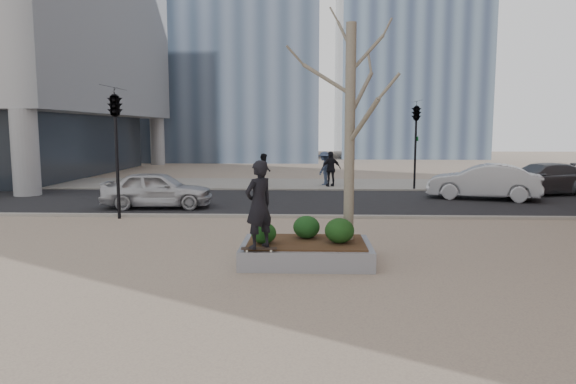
{
  "coord_description": "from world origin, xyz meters",
  "views": [
    {
      "loc": [
        1.02,
        -11.72,
        3.09
      ],
      "look_at": [
        0.5,
        2.0,
        1.4
      ],
      "focal_mm": 32.0,
      "sensor_mm": 36.0,
      "label": 1
    }
  ],
  "objects_px": {
    "planter": "(306,252)",
    "police_car": "(157,189)",
    "skateboard": "(259,250)",
    "skateboarder": "(259,205)"
  },
  "relations": [
    {
      "from": "skateboard",
      "to": "planter",
      "type": "bearing_deg",
      "value": 36.9
    },
    {
      "from": "planter",
      "to": "skateboarder",
      "type": "xyz_separation_m",
      "value": [
        -1.02,
        -0.86,
        1.25
      ]
    },
    {
      "from": "skateboard",
      "to": "police_car",
      "type": "xyz_separation_m",
      "value": [
        -4.82,
        8.84,
        0.25
      ]
    },
    {
      "from": "skateboard",
      "to": "skateboarder",
      "type": "distance_m",
      "value": 0.99
    },
    {
      "from": "police_car",
      "to": "skateboard",
      "type": "bearing_deg",
      "value": -154.92
    },
    {
      "from": "planter",
      "to": "police_car",
      "type": "height_order",
      "value": "police_car"
    },
    {
      "from": "planter",
      "to": "skateboarder",
      "type": "relative_size",
      "value": 1.58
    },
    {
      "from": "planter",
      "to": "police_car",
      "type": "xyz_separation_m",
      "value": [
        -5.84,
        7.98,
        0.51
      ]
    },
    {
      "from": "planter",
      "to": "police_car",
      "type": "relative_size",
      "value": 0.71
    },
    {
      "from": "planter",
      "to": "skateboard",
      "type": "xyz_separation_m",
      "value": [
        -1.02,
        -0.86,
        0.26
      ]
    }
  ]
}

